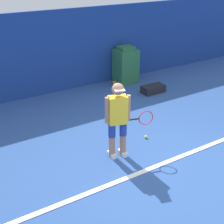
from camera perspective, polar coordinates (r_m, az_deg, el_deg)
name	(u,v)px	position (r m, az deg, el deg)	size (l,w,h in m)	color
ground_plane	(156,165)	(5.97, 8.07, -9.60)	(24.00, 24.00, 0.00)	#2D5193
back_wall	(59,52)	(8.98, -9.60, 10.79)	(24.00, 0.10, 2.29)	navy
court_baseline	(157,166)	(5.95, 8.29, -9.73)	(21.60, 0.10, 0.01)	white
tennis_player	(118,118)	(5.76, 1.16, -1.05)	(0.92, 0.36, 1.51)	#A37556
tennis_ball	(146,137)	(6.76, 6.21, -4.53)	(0.07, 0.07, 0.07)	#D1E533
covered_chair	(126,65)	(9.71, 2.50, 8.55)	(0.65, 0.58, 1.12)	#28663D
equipment_bag	(153,89)	(9.09, 7.52, 4.21)	(0.67, 0.35, 0.22)	black
water_bottle	(114,84)	(9.44, 0.42, 5.22)	(0.09, 0.09, 0.21)	orange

